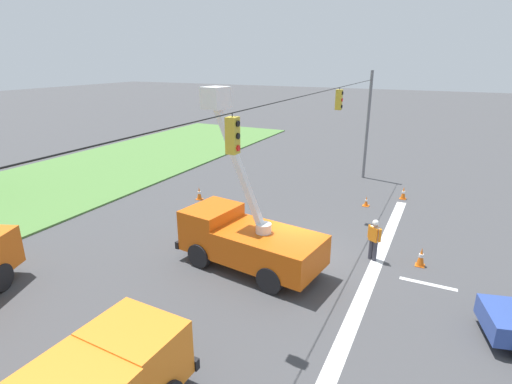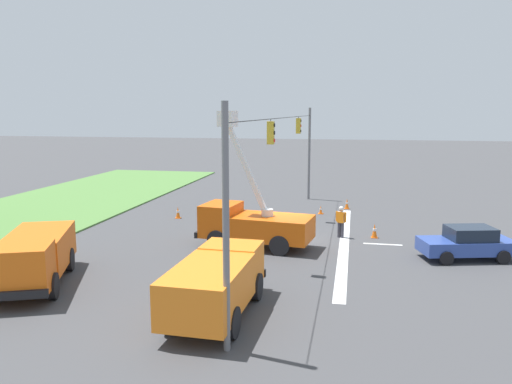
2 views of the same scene
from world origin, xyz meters
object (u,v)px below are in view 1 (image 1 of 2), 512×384
(traffic_cone_mid_left, at_px, (421,257))
(traffic_cone_foreground_right, at_px, (403,193))
(utility_truck_bucket_lift, at_px, (246,235))
(road_worker, at_px, (374,237))
(traffic_cone_mid_right, at_px, (199,193))
(traffic_cone_foreground_left, at_px, (366,201))

(traffic_cone_mid_left, bearing_deg, traffic_cone_foreground_right, 11.35)
(utility_truck_bucket_lift, relative_size, traffic_cone_mid_left, 8.73)
(road_worker, xyz_separation_m, traffic_cone_mid_right, (3.07, 10.60, -0.63))
(traffic_cone_foreground_right, bearing_deg, traffic_cone_foreground_left, 141.55)
(road_worker, distance_m, traffic_cone_foreground_right, 8.49)
(road_worker, height_order, traffic_cone_foreground_right, road_worker)
(utility_truck_bucket_lift, xyz_separation_m, traffic_cone_foreground_left, (9.07, -2.93, -1.07))
(road_worker, relative_size, traffic_cone_mid_left, 2.22)
(road_worker, distance_m, traffic_cone_mid_right, 11.05)
(traffic_cone_foreground_left, xyz_separation_m, traffic_cone_mid_left, (-5.98, -3.36, 0.12))
(traffic_cone_mid_left, bearing_deg, utility_truck_bucket_lift, 116.15)
(traffic_cone_mid_left, height_order, traffic_cone_mid_right, traffic_cone_mid_left)
(utility_truck_bucket_lift, bearing_deg, traffic_cone_mid_left, -63.85)
(utility_truck_bucket_lift, bearing_deg, traffic_cone_mid_right, 46.43)
(road_worker, relative_size, traffic_cone_foreground_left, 3.05)
(utility_truck_bucket_lift, relative_size, traffic_cone_mid_right, 9.17)
(traffic_cone_mid_left, bearing_deg, traffic_cone_foreground_left, 29.33)
(road_worker, xyz_separation_m, traffic_cone_mid_left, (0.31, -1.84, -0.60))
(traffic_cone_foreground_right, relative_size, traffic_cone_mid_left, 0.94)
(traffic_cone_foreground_right, xyz_separation_m, traffic_cone_mid_left, (-8.15, -1.64, 0.03))
(traffic_cone_mid_right, bearing_deg, road_worker, -106.16)
(traffic_cone_foreground_left, height_order, traffic_cone_mid_right, traffic_cone_mid_right)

